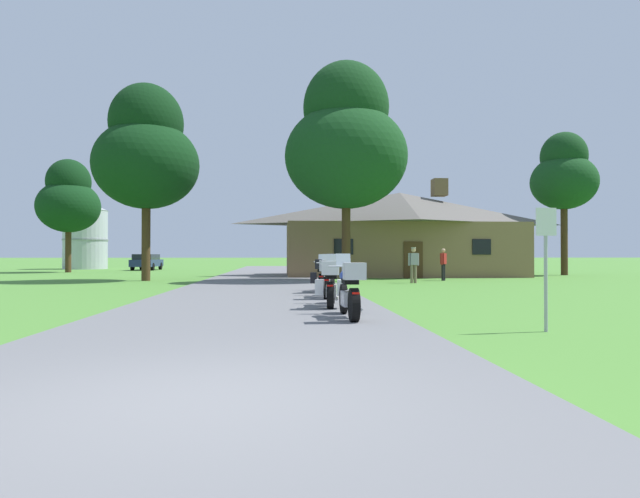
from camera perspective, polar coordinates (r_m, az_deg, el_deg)
name	(u,v)px	position (r m, az deg, el deg)	size (l,w,h in m)	color
ground_plane	(265,284)	(24.83, -5.78, -3.70)	(500.00, 500.00, 0.00)	#4C8433
asphalt_driveway	(264,286)	(22.83, -5.93, -3.89)	(6.40, 80.00, 0.06)	slate
motorcycle_blue_nearest_to_camera	(350,290)	(10.88, 3.13, -4.36)	(0.66, 2.08, 1.30)	black
motorcycle_yellow_second_in_row	(331,284)	(13.25, 1.19, -3.74)	(0.88, 2.08, 1.30)	black
motorcycle_yellow_third_in_row	(327,279)	(16.14, 0.71, -3.15)	(0.68, 2.08, 1.30)	black
motorcycle_blue_farthest_in_row	(322,276)	(18.59, 0.20, -2.85)	(0.86, 2.08, 1.30)	black
stone_lodge	(400,233)	(34.90, 8.40, 1.68)	(15.20, 7.38, 6.21)	brown
bystander_red_shirt_near_lodge	(443,263)	(28.77, 12.85, -1.41)	(0.39, 0.45, 1.67)	black
bystander_gray_shirt_beside_signpost	(414,263)	(25.95, 9.81, -1.46)	(0.54, 0.29, 1.69)	#75664C
metal_signpost_roadside	(546,253)	(10.13, 22.67, -0.44)	(0.36, 0.06, 2.14)	#9EA0A5
tree_left_near	(146,152)	(29.74, -17.81, 9.65)	(5.38, 5.38, 10.16)	#422D19
tree_left_far	(69,199)	(45.85, -24.94, 4.76)	(4.67, 4.67, 8.67)	#422D19
tree_by_lodge_front	(346,142)	(27.72, 2.76, 11.16)	(6.15, 6.15, 11.03)	#422D19
tree_right_of_lodge	(564,175)	(39.56, 24.27, 7.12)	(4.26, 4.26, 9.46)	#422D19
metal_silo_distant	(85,234)	(56.26, -23.45, 1.41)	(4.13, 4.13, 6.56)	#B2B7BC
parked_navy_suv_far_left	(147,261)	(50.09, -17.77, -1.24)	(1.96, 4.63, 1.40)	navy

